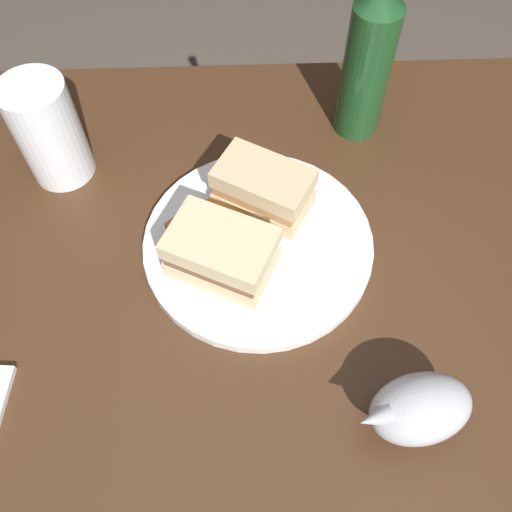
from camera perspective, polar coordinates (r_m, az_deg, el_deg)
The scene contains 14 objects.
ground_plane at distance 1.32m, azimuth -0.12°, elevation -18.57°, with size 6.00×6.00×0.00m, color #4C4238.
dining_table at distance 0.97m, azimuth -0.16°, elevation -13.82°, with size 1.03×0.80×0.73m, color #422816.
plate at distance 0.66m, azimuth 0.23°, elevation 1.31°, with size 0.28×0.28×0.01m, color white.
sandwich_half_left at distance 0.66m, azimuth 0.78°, elevation 7.10°, with size 0.13×0.11×0.06m.
sandwich_half_right at distance 0.61m, azimuth -3.67°, elevation 0.38°, with size 0.14×0.12×0.06m.
potato_wedge_front at distance 0.65m, azimuth -5.14°, elevation 2.89°, with size 0.04×0.02×0.02m, color #B77F33.
potato_wedge_middle at distance 0.66m, azimuth -3.37°, elevation 4.61°, with size 0.05×0.02×0.02m, color #AD702D.
potato_wedge_back at distance 0.66m, azimuth -3.68°, elevation 3.74°, with size 0.05×0.02×0.02m, color gold.
potato_wedge_left_edge at distance 0.67m, azimuth -1.27°, elevation 5.28°, with size 0.04×0.02×0.02m, color #B77F33.
potato_wedge_right_edge at distance 0.65m, azimuth -3.06°, elevation 1.99°, with size 0.06×0.02×0.02m, color gold.
potato_wedge_stray at distance 0.65m, azimuth -7.83°, elevation 2.48°, with size 0.04×0.02×0.02m, color #AD702D.
pint_glass at distance 0.74m, azimuth -20.85°, elevation 11.75°, with size 0.08×0.08×0.14m.
gravy_boat at distance 0.56m, azimuth 16.78°, elevation -15.18°, with size 0.12×0.09×0.07m.
cider_bottle at distance 0.73m, azimuth 11.76°, elevation 19.65°, with size 0.06×0.06×0.29m.
Camera 1 is at (-0.01, -0.29, 1.29)m, focal length 37.95 mm.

